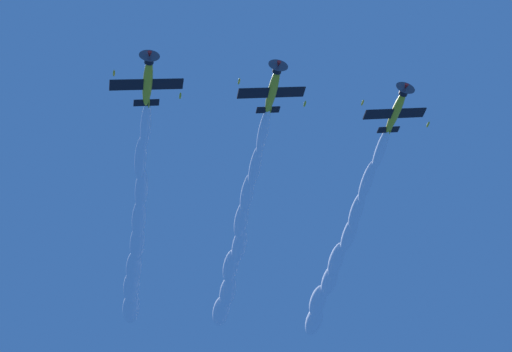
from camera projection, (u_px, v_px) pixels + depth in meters
airplane_lead at (396, 110)px, 80.91m from camera, size 8.35×7.86×3.16m
airplane_left_wingman at (273, 89)px, 78.44m from camera, size 8.33×7.86×3.18m
airplane_right_wingman at (148, 80)px, 75.98m from camera, size 8.35×7.88×3.07m
smoke_trail_lead at (333, 270)px, 102.05m from camera, size 21.24×43.04×3.88m
smoke_trail_left_wingman at (234, 257)px, 99.66m from camera, size 21.16×43.48×4.06m
smoke_trail_right_wingman at (135, 255)px, 97.07m from camera, size 20.79×42.76×3.81m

